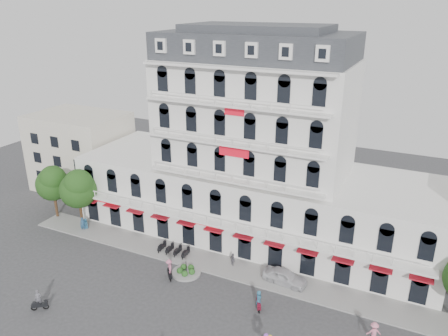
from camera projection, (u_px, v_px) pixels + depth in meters
ground at (182, 314)px, 41.93m from camera, size 120.00×120.00×0.00m
sidewalk at (223, 266)px, 49.48m from camera, size 53.00×4.00×0.16m
main_building at (254, 160)px, 53.52m from camera, size 45.00×15.00×25.80m
flank_building_west at (81, 151)px, 68.68m from camera, size 14.00×10.00×12.00m
traffic_island at (186, 272)px, 48.10m from camera, size 3.20×3.20×1.60m
parked_scooter_row at (174, 254)px, 51.89m from camera, size 4.40×1.80×1.10m
tree_west_outer at (53, 182)px, 58.84m from camera, size 4.50×4.48×7.76m
tree_west_inner at (78, 187)px, 56.29m from camera, size 4.76×4.76×8.25m
parked_car at (285, 277)px, 46.25m from camera, size 4.95×2.39×1.63m
rider_west at (39, 301)px, 42.19m from camera, size 1.45×1.16×2.26m
rider_east at (259, 300)px, 42.31m from camera, size 0.98×1.58×2.09m
rider_center at (169, 269)px, 46.90m from camera, size 1.32×1.38×2.35m
pedestrian_left at (86, 224)px, 57.30m from camera, size 0.81×0.57×1.56m
pedestrian_mid at (233, 260)px, 49.22m from camera, size 1.03×0.88×1.66m
pedestrian_right at (374, 332)px, 38.32m from camera, size 1.44×1.16×1.94m
pedestrian_far at (83, 224)px, 56.81m from camera, size 0.82×0.79×1.90m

